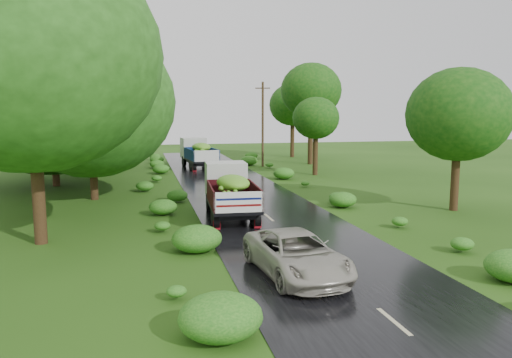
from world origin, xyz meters
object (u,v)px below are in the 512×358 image
object	(u,v)px
truck_far	(198,152)
utility_pole	(263,123)
truck_near	(230,188)
car	(296,254)

from	to	relation	value
truck_far	utility_pole	distance (m)	6.29
truck_near	car	world-z (taller)	truck_near
truck_far	utility_pole	bearing A→B (deg)	-7.00
truck_far	utility_pole	xyz separation A→B (m)	(5.81, -0.08, 2.42)
truck_near	truck_far	size ratio (longest dim) A/B	0.94
truck_near	truck_far	xyz separation A→B (m)	(0.81, 20.46, 0.07)
truck_near	utility_pole	world-z (taller)	utility_pole
truck_near	utility_pole	bearing A→B (deg)	75.39
truck_near	truck_far	bearing A→B (deg)	91.11
utility_pole	car	bearing A→B (deg)	-81.10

